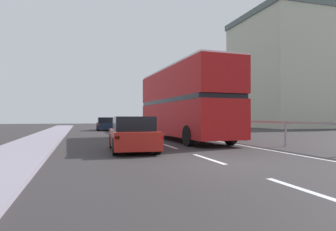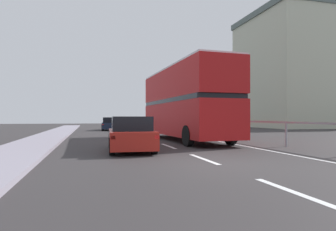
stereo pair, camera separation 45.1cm
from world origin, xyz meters
TOP-DOWN VIEW (x-y plane):
  - ground_plane at (0.00, 0.00)m, footprint 74.33×120.00m
  - lane_paint_markings at (2.06, 8.44)m, footprint 3.68×46.00m
  - bridge_side_railing at (5.31, 9.00)m, footprint 0.10×42.00m
  - distant_building_block at (27.95, 27.35)m, footprint 20.34×13.48m
  - double_decker_bus_red at (1.87, 8.65)m, footprint 2.90×10.33m
  - hatchback_car_near at (-2.01, 3.86)m, footprint 1.94×4.13m
  - sedan_car_ahead at (-1.50, 23.89)m, footprint 1.95×4.35m

SIDE VIEW (x-z plane):
  - ground_plane at x=0.00m, z-range -0.10..0.00m
  - lane_paint_markings at x=2.06m, z-range 0.00..0.01m
  - sedan_car_ahead at x=-1.50m, z-range -0.03..1.35m
  - hatchback_car_near at x=-2.01m, z-range -0.03..1.38m
  - bridge_side_railing at x=5.31m, z-range 0.36..1.54m
  - double_decker_bus_red at x=1.87m, z-range 0.15..4.46m
  - distant_building_block at x=27.95m, z-range 0.02..15.77m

